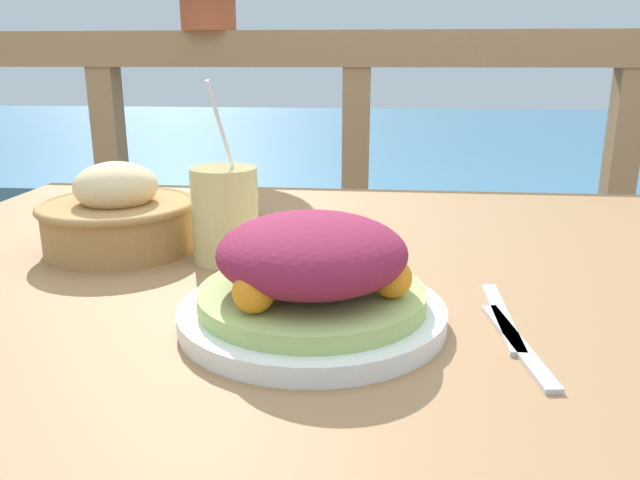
% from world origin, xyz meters
% --- Properties ---
extents(patio_table, '(1.30, 0.99, 0.78)m').
position_xyz_m(patio_table, '(0.00, 0.00, 0.69)').
color(patio_table, '#997047').
rests_on(patio_table, ground_plane).
extents(railing_fence, '(2.80, 0.08, 1.11)m').
position_xyz_m(railing_fence, '(-0.00, 0.88, 0.76)').
color(railing_fence, '#937551').
rests_on(railing_fence, ground_plane).
extents(sea_backdrop, '(12.00, 4.00, 0.57)m').
position_xyz_m(sea_backdrop, '(0.00, 3.38, 0.29)').
color(sea_backdrop, teal).
rests_on(sea_backdrop, ground_plane).
extents(salad_plate, '(0.27, 0.27, 0.11)m').
position_xyz_m(salad_plate, '(0.01, -0.19, 0.83)').
color(salad_plate, white).
rests_on(salad_plate, patio_table).
extents(drink_glass, '(0.09, 0.09, 0.24)m').
position_xyz_m(drink_glass, '(-0.13, -0.00, 0.84)').
color(drink_glass, '#DBCC7F').
rests_on(drink_glass, patio_table).
extents(bread_basket, '(0.22, 0.22, 0.13)m').
position_xyz_m(bread_basket, '(-0.30, 0.03, 0.83)').
color(bread_basket, '#AD7F47').
rests_on(bread_basket, patio_table).
extents(fork, '(0.02, 0.18, 0.00)m').
position_xyz_m(fork, '(0.20, -0.16, 0.78)').
color(fork, silver).
rests_on(fork, patio_table).
extents(knife, '(0.04, 0.18, 0.00)m').
position_xyz_m(knife, '(0.21, -0.23, 0.78)').
color(knife, silver).
rests_on(knife, patio_table).
extents(orange_near_basket, '(0.07, 0.07, 0.07)m').
position_xyz_m(orange_near_basket, '(-0.18, 0.24, 0.81)').
color(orange_near_basket, orange).
rests_on(orange_near_basket, patio_table).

